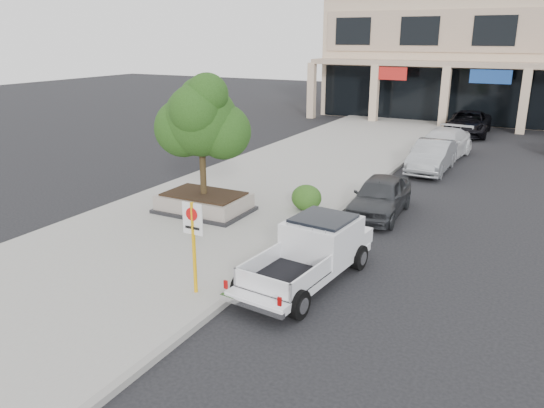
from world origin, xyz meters
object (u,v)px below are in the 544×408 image
Objects in this scene: pickup_truck at (305,255)px; curb_car_d at (468,123)px; curb_car_b at (432,156)px; planter at (204,203)px; planter_tree at (207,120)px; curb_car_a at (380,196)px; no_parking_sign at (193,235)px; curb_car_c at (443,144)px.

pickup_truck is 0.91× the size of curb_car_d.
curb_car_d is at bearing 90.52° from curb_car_b.
planter is 6.37m from pickup_truck.
planter_tree is 6.85m from pickup_truck.
pickup_truck is 6.26m from curb_car_a.
planter_tree is 6.66m from curb_car_a.
no_parking_sign is at bearing -58.91° from planter_tree.
planter_tree is 0.90× the size of curb_car_b.
pickup_truck is at bearing -93.26° from curb_car_a.
planter_tree reaches higher than curb_car_c.
curb_car_c is (5.68, 13.48, 0.28)m from planter.
curb_car_a is at bearing -91.62° from curb_car_b.
curb_car_c is at bearing 92.45° from curb_car_b.
curb_car_c is (-0.11, 3.13, 0.02)m from curb_car_b.
curb_car_d is at bearing 86.65° from curb_car_a.
planter is 0.78× the size of curb_car_a.
pickup_truck is (2.03, 1.99, -0.85)m from no_parking_sign.
planter is 0.80× the size of planter_tree.
planter_tree is 0.73× the size of curb_car_d.
curb_car_a is 7.39m from curb_car_b.
pickup_truck is at bearing -93.13° from curb_car_d.
no_parking_sign is 0.56× the size of curb_car_a.
planter is 0.62× the size of curb_car_c.
curb_car_c is at bearing 67.39° from planter_tree.
curb_car_a is at bearing 95.05° from pickup_truck.
curb_car_d reaches higher than curb_car_b.
planter is 0.59× the size of curb_car_d.
planter_tree is at bearing 152.82° from pickup_truck.
curb_car_b is at bearing -92.30° from curb_car_d.
curb_car_b is (0.27, 7.38, 0.03)m from curb_car_a.
curb_car_c is 0.95× the size of curb_car_d.
curb_car_a is 0.75× the size of curb_car_d.
no_parking_sign is at bearing -106.91° from curb_car_a.
planter is at bearing -107.44° from curb_car_d.
planter is at bearing -131.03° from planter_tree.
pickup_truck is 24.72m from curb_car_d.
planter is at bearing 122.86° from no_parking_sign.
no_parking_sign is 8.56m from curb_car_a.
planter is at bearing -118.75° from curb_car_b.
planter is 6.39m from no_parking_sign.
no_parking_sign is at bearing -90.98° from curb_car_c.
curb_car_a is (2.11, 8.25, -0.93)m from no_parking_sign.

